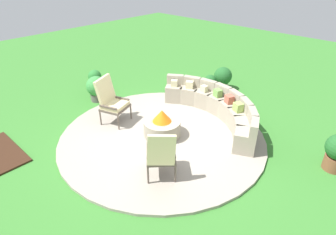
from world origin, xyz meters
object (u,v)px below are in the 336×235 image
object	(u,v)px
curved_stone_bench	(216,107)
potted_plant_0	(210,83)
potted_plant_1	(97,88)
potted_plant_2	(95,79)
fire_pit	(162,126)
potted_plant_4	(223,78)
lounge_chair_front_right	(161,153)
lounge_chair_front_left	(111,100)

from	to	relation	value
curved_stone_bench	potted_plant_0	xyz separation A→B (m)	(-1.09, 1.26, -0.04)
potted_plant_1	potted_plant_2	bearing A→B (deg)	149.21
fire_pit	potted_plant_4	xyz separation A→B (m)	(-0.54, 3.31, 0.08)
curved_stone_bench	potted_plant_4	world-z (taller)	curved_stone_bench
lounge_chair_front_right	potted_plant_1	size ratio (longest dim) A/B	1.40
lounge_chair_front_right	potted_plant_0	bearing A→B (deg)	66.14
curved_stone_bench	potted_plant_0	bearing A→B (deg)	130.89
lounge_chair_front_left	fire_pit	bearing A→B (deg)	87.06
potted_plant_2	potted_plant_4	world-z (taller)	potted_plant_4
lounge_chair_front_right	potted_plant_2	distance (m)	4.62
curved_stone_bench	potted_plant_0	size ratio (longest dim) A/B	5.73
fire_pit	lounge_chair_front_right	bearing A→B (deg)	-46.65
fire_pit	curved_stone_bench	xyz separation A→B (m)	(0.43, 1.55, 0.05)
curved_stone_bench	potted_plant_4	xyz separation A→B (m)	(-0.97, 1.76, 0.03)
lounge_chair_front_right	potted_plant_0	distance (m)	4.18
fire_pit	potted_plant_4	world-z (taller)	potted_plant_4
curved_stone_bench	potted_plant_1	size ratio (longest dim) A/B	4.49
potted_plant_1	potted_plant_2	world-z (taller)	potted_plant_1
fire_pit	potted_plant_0	xyz separation A→B (m)	(-0.66, 2.81, 0.02)
fire_pit	potted_plant_0	bearing A→B (deg)	103.26
curved_stone_bench	potted_plant_1	xyz separation A→B (m)	(-3.19, -1.43, 0.03)
potted_plant_4	potted_plant_2	bearing A→B (deg)	-135.40
curved_stone_bench	lounge_chair_front_right	distance (m)	2.64
lounge_chair_front_right	potted_plant_4	bearing A→B (deg)	62.26
lounge_chair_front_right	potted_plant_4	size ratio (longest dim) A/B	1.43
lounge_chair_front_left	potted_plant_2	size ratio (longest dim) A/B	1.71
fire_pit	lounge_chair_front_right	xyz separation A→B (m)	(0.97, -1.03, 0.29)
potted_plant_0	potted_plant_4	world-z (taller)	potted_plant_4
lounge_chair_front_right	potted_plant_1	world-z (taller)	lounge_chair_front_right
fire_pit	potted_plant_1	distance (m)	2.77
lounge_chair_front_left	potted_plant_0	bearing A→B (deg)	149.20
potted_plant_4	curved_stone_bench	bearing A→B (deg)	-61.21
curved_stone_bench	potted_plant_1	distance (m)	3.50
potted_plant_4	lounge_chair_front_left	bearing A→B (deg)	-102.81
potted_plant_0	potted_plant_4	distance (m)	0.52
fire_pit	curved_stone_bench	bearing A→B (deg)	74.49
lounge_chair_front_right	potted_plant_1	xyz separation A→B (m)	(-3.73, 1.15, -0.20)
curved_stone_bench	fire_pit	bearing A→B (deg)	-105.51
potted_plant_1	potted_plant_4	bearing A→B (deg)	55.03
lounge_chair_front_right	potted_plant_2	bearing A→B (deg)	113.82
fire_pit	potted_plant_4	distance (m)	3.35
lounge_chair_front_left	potted_plant_1	size ratio (longest dim) A/B	1.57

